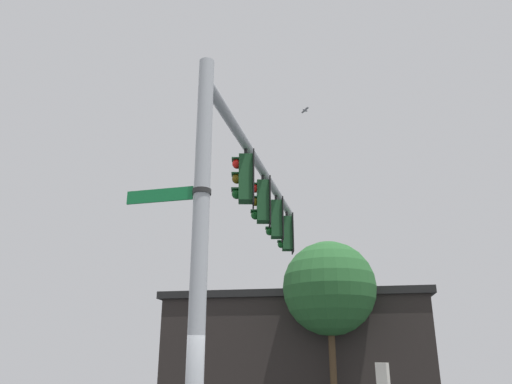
# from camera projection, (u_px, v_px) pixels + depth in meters

# --- Properties ---
(signal_pole) EXTENTS (0.26, 0.26, 7.12)m
(signal_pole) POSITION_uv_depth(u_px,v_px,m) (199.00, 263.00, 7.33)
(signal_pole) COLOR #ADB2B7
(signal_pole) RESTS_ON ground
(mast_arm) EXTENTS (7.96, 2.38, 0.22)m
(mast_arm) POSITION_uv_depth(u_px,v_px,m) (261.00, 168.00, 12.12)
(mast_arm) COLOR #ADB2B7
(traffic_light_nearest_pole) EXTENTS (0.54, 0.49, 1.31)m
(traffic_light_nearest_pole) POSITION_uv_depth(u_px,v_px,m) (245.00, 179.00, 10.53)
(traffic_light_nearest_pole) COLOR black
(traffic_light_mid_inner) EXTENTS (0.54, 0.49, 1.31)m
(traffic_light_mid_inner) POSITION_uv_depth(u_px,v_px,m) (262.00, 201.00, 12.05)
(traffic_light_mid_inner) COLOR black
(traffic_light_mid_outer) EXTENTS (0.54, 0.49, 1.31)m
(traffic_light_mid_outer) POSITION_uv_depth(u_px,v_px,m) (276.00, 219.00, 13.57)
(traffic_light_mid_outer) COLOR black
(traffic_light_arm_end) EXTENTS (0.54, 0.49, 1.31)m
(traffic_light_arm_end) POSITION_uv_depth(u_px,v_px,m) (286.00, 233.00, 15.09)
(traffic_light_arm_end) COLOR black
(street_name_sign) EXTENTS (0.51, 1.41, 0.22)m
(street_name_sign) POSITION_uv_depth(u_px,v_px,m) (180.00, 194.00, 7.79)
(street_name_sign) COLOR #147238
(bird_flying) EXTENTS (0.27, 0.23, 0.10)m
(bird_flying) POSITION_uv_depth(u_px,v_px,m) (305.00, 110.00, 15.67)
(bird_flying) COLOR gray
(storefront_building) EXTENTS (9.07, 12.26, 4.88)m
(storefront_building) POSITION_uv_depth(u_px,v_px,m) (299.00, 353.00, 21.60)
(storefront_building) COLOR #282321
(storefront_building) RESTS_ON ground
(tree_by_storefront) EXTENTS (3.56, 3.56, 6.56)m
(tree_by_storefront) POSITION_uv_depth(u_px,v_px,m) (329.00, 288.00, 18.56)
(tree_by_storefront) COLOR #4C3823
(tree_by_storefront) RESTS_ON ground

